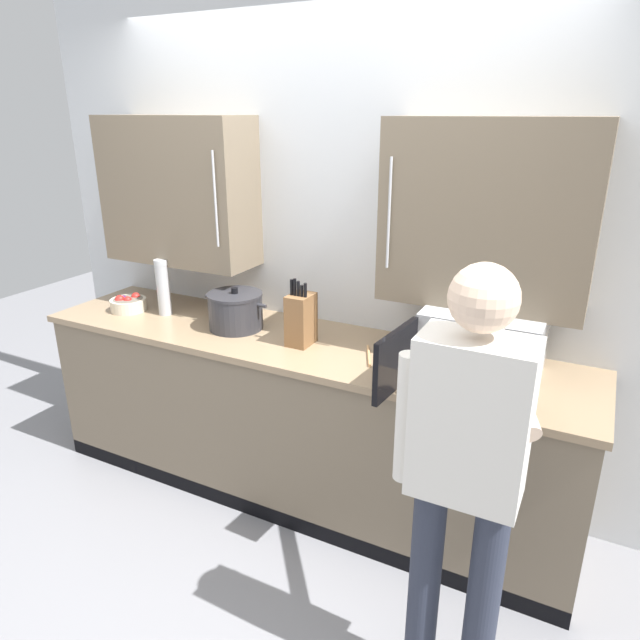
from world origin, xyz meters
TOP-DOWN VIEW (x-y plane):
  - ground_plane at (0.00, 0.00)m, footprint 9.45×9.45m
  - back_wall_tiled at (0.00, 1.07)m, footprint 3.64×0.44m
  - counter_unit at (0.00, 0.76)m, footprint 2.92×0.68m
  - microwave_oven at (0.88, 0.79)m, footprint 0.56×0.72m
  - stock_pot at (-0.38, 0.76)m, footprint 0.39×0.29m
  - knife_block at (0.04, 0.72)m, footprint 0.11×0.15m
  - fruit_bowl at (-1.11, 0.71)m, footprint 0.20×0.20m
  - wooden_spoon at (0.47, 0.75)m, footprint 0.22×0.22m
  - thermos_flask at (-0.87, 0.75)m, footprint 0.08×0.08m
  - person_figure at (1.04, -0.04)m, footprint 0.44×0.63m

SIDE VIEW (x-z plane):
  - ground_plane at x=0.00m, z-range 0.00..0.00m
  - counter_unit at x=0.00m, z-range 0.00..0.91m
  - wooden_spoon at x=0.47m, z-range 0.91..0.93m
  - fruit_bowl at x=-1.11m, z-range 0.91..1.00m
  - person_figure at x=1.04m, z-range 0.16..1.79m
  - stock_pot at x=-0.38m, z-range 0.90..1.12m
  - knife_block at x=0.04m, z-range 0.87..1.22m
  - microwave_oven at x=0.88m, z-range 0.91..1.20m
  - thermos_flask at x=-0.87m, z-range 0.91..1.24m
  - back_wall_tiled at x=0.00m, z-range 0.07..2.81m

